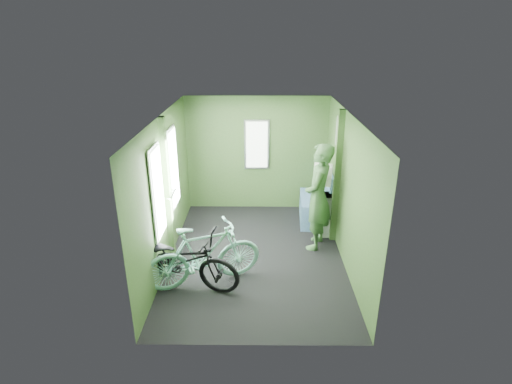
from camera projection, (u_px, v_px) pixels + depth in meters
room at (254, 173)px, 6.05m from camera, size 4.00×4.02×2.31m
bicycle_black at (182, 287)px, 5.77m from camera, size 1.88×1.15×0.99m
bicycle_mint at (206, 285)px, 5.81m from camera, size 1.81×1.21×1.08m
passenger at (318, 197)px, 6.55m from camera, size 0.62×0.78×1.81m
waste_box at (327, 215)px, 7.14m from camera, size 0.23×0.32×0.77m
bench_seat at (316, 206)px, 7.68m from camera, size 0.61×1.02×1.04m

